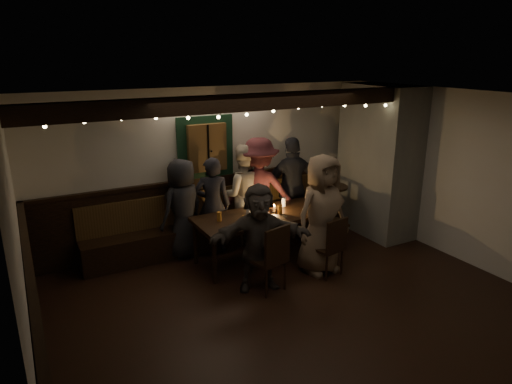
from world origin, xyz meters
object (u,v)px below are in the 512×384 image
person_e (293,187)px  person_a (183,208)px  high_top (330,204)px  person_c (243,195)px  person_g (322,214)px  chair_near_right (331,244)px  chair_end (329,219)px  chair_near_left (272,255)px  person_f (259,237)px  dining_table (262,219)px  person_b (213,205)px  person_d (259,191)px

person_e → person_a: bearing=8.8°
high_top → person_c: size_ratio=0.54×
person_a → person_g: 2.16m
chair_near_right → person_a: (-1.61, 1.69, 0.28)m
chair_end → person_a: (-2.21, 0.84, 0.30)m
chair_near_left → chair_near_right: bearing=-0.5°
person_f → person_g: bearing=16.9°
high_top → person_a: person_a is taller
person_c → person_a: bearing=20.7°
dining_table → person_f: bearing=-122.0°
person_b → chair_near_right: bearing=148.1°
chair_near_right → chair_end: chair_near_right is taller
person_c → chair_end: bearing=162.9°
chair_near_right → person_c: bearing=107.8°
person_c → person_g: size_ratio=0.96×
person_a → person_c: bearing=160.0°
chair_near_left → person_f: bearing=117.7°
high_top → dining_table: bearing=-168.2°
dining_table → chair_end: dining_table is taller
chair_near_right → high_top: high_top is taller
chair_near_right → person_d: (-0.30, 1.60, 0.40)m
person_a → person_d: bearing=155.1°
chair_near_right → person_f: bearing=169.9°
person_c → person_b: bearing=28.2°
high_top → person_e: person_e is taller
person_f → person_g: person_g is taller
chair_near_right → person_c: 1.83m
person_b → person_g: bearing=151.0°
person_d → person_g: size_ratio=1.02×
dining_table → person_a: (-1.00, 0.75, 0.11)m
person_a → person_d: person_d is taller
chair_end → high_top: (0.33, 0.41, 0.08)m
chair_end → high_top: size_ratio=0.96×
person_e → person_d: bearing=10.9°
chair_end → person_g: size_ratio=0.49×
dining_table → person_e: bearing=34.2°
high_top → person_b: person_b is taller
person_b → person_d: 0.84m
dining_table → high_top: size_ratio=2.29×
person_e → person_g: bearing=85.2°
person_d → person_e: bearing=-155.8°
chair_near_left → person_b: 1.64m
high_top → person_a: 2.59m
person_d → chair_near_left: bearing=91.6°
chair_near_left → chair_near_right: (0.98, -0.01, -0.04)m
dining_table → person_a: person_a is taller
chair_near_left → high_top: bearing=33.2°
chair_near_left → person_g: bearing=12.1°
person_g → person_b: bearing=123.0°
person_f → dining_table: bearing=73.8°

